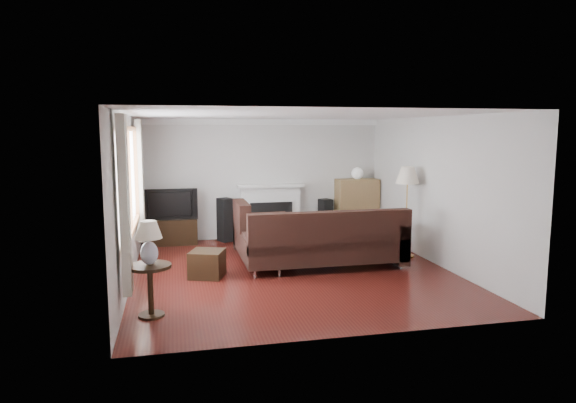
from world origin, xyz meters
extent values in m
cube|color=#481410|center=(0.00, 0.00, 0.00)|extent=(5.10, 5.60, 0.04)
cube|color=white|center=(0.00, 0.00, 2.50)|extent=(5.10, 5.60, 0.04)
cube|color=silver|center=(0.00, 2.75, 1.25)|extent=(5.00, 0.04, 2.50)
cube|color=silver|center=(0.00, -2.75, 1.25)|extent=(5.00, 0.04, 2.50)
cube|color=silver|center=(-2.50, 0.00, 1.25)|extent=(0.04, 5.50, 2.50)
cube|color=silver|center=(2.50, 0.00, 1.25)|extent=(0.04, 5.50, 2.50)
cube|color=#965E37|center=(-2.45, -0.20, 1.55)|extent=(0.12, 2.74, 1.54)
cube|color=beige|center=(-2.40, -1.72, 1.40)|extent=(0.10, 0.35, 2.10)
cube|color=beige|center=(-2.40, 1.32, 1.40)|extent=(0.10, 0.35, 2.10)
cube|color=white|center=(0.15, 2.64, 0.57)|extent=(1.40, 0.26, 1.15)
cube|color=black|center=(-1.91, 2.49, 0.26)|extent=(1.03, 0.46, 0.52)
imported|color=black|center=(-1.91, 2.49, 0.82)|extent=(1.07, 0.14, 0.61)
cube|color=black|center=(-0.82, 2.53, 0.45)|extent=(0.35, 0.37, 0.89)
cube|color=black|center=(1.33, 2.55, 0.40)|extent=(0.29, 0.32, 0.81)
cube|color=olive|center=(2.02, 2.51, 0.61)|extent=(0.89, 0.42, 1.23)
sphere|color=white|center=(2.02, 2.51, 1.35)|extent=(0.25, 0.25, 0.25)
cube|color=black|center=(0.57, 0.14, 0.47)|extent=(2.89, 2.11, 0.93)
cube|color=#A16F4D|center=(0.53, 1.74, 0.24)|extent=(1.33, 0.90, 0.47)
cube|color=black|center=(-1.36, -0.03, 0.21)|extent=(0.63, 0.63, 0.41)
cube|color=gold|center=(2.22, 0.50, 0.81)|extent=(0.43, 0.43, 1.63)
cube|color=black|center=(-2.15, -1.62, 0.33)|extent=(0.52, 0.52, 0.65)
cube|color=silver|center=(-2.15, -1.62, 0.92)|extent=(0.33, 0.33, 0.53)
camera|label=1|loc=(-1.84, -7.88, 2.26)|focal=32.00mm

